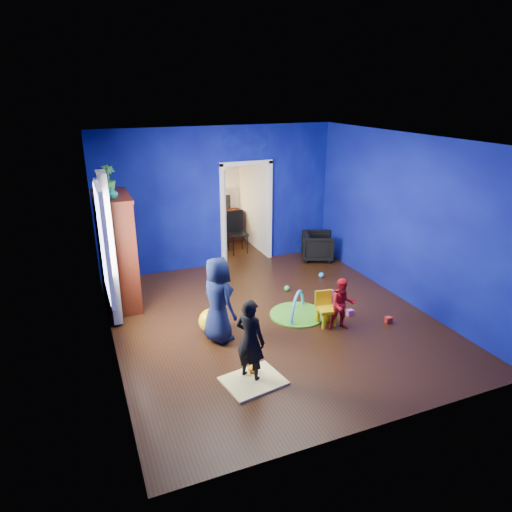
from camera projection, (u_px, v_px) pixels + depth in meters
name	position (u px, v px, depth m)	size (l,w,h in m)	color
floor	(272.00, 320.00, 7.52)	(5.00, 5.50, 0.01)	black
ceiling	(275.00, 139.00, 6.51)	(5.00, 5.50, 0.01)	white
wall_back	(219.00, 198.00, 9.40)	(5.00, 0.02, 2.90)	#090968
wall_front	(385.00, 313.00, 4.62)	(5.00, 0.02, 2.90)	#090968
wall_left	(104.00, 257.00, 6.13)	(0.02, 5.50, 2.90)	#090968
wall_right	(405.00, 219.00, 7.90)	(0.02, 5.50, 2.90)	#090968
alcove	(232.00, 196.00, 10.44)	(1.00, 1.75, 2.50)	silver
armchair	(318.00, 246.00, 10.05)	(0.65, 0.67, 0.61)	black
child_black	(250.00, 340.00, 5.82)	(0.41, 0.27, 1.13)	black
child_navy	(218.00, 300.00, 6.71)	(0.64, 0.42, 1.32)	black
toddler_red	(342.00, 304.00, 7.10)	(0.41, 0.32, 0.85)	red
vase	(112.00, 193.00, 7.11)	(0.18, 0.18, 0.19)	#0B575C
potted_plant	(108.00, 179.00, 7.51)	(0.25, 0.25, 0.44)	#308536
tv_armoire	(117.00, 251.00, 7.74)	(0.58, 1.14, 1.96)	#401A0A
crt_tv	(119.00, 249.00, 7.74)	(0.46, 0.70, 0.54)	silver
yellow_blanket	(253.00, 381.00, 5.92)	(0.75, 0.60, 0.03)	#F2E07A
hopper_ball	(211.00, 321.00, 7.07)	(0.39, 0.39, 0.39)	yellow
kid_chair	(327.00, 310.00, 7.28)	(0.28, 0.28, 0.50)	yellow
play_mat	(297.00, 314.00, 7.66)	(0.92, 0.92, 0.02)	green
toy_arch	(297.00, 314.00, 7.66)	(0.82, 0.82, 0.05)	#3F8CD8
window_left	(102.00, 243.00, 6.40)	(0.03, 0.95, 1.55)	white
curtain	(109.00, 250.00, 7.02)	(0.14, 0.42, 2.40)	slate
doorway	(246.00, 214.00, 9.75)	(1.16, 0.10, 2.10)	white
study_desk	(224.00, 226.00, 11.30)	(0.88, 0.44, 0.75)	#3D140A
desk_monitor	(222.00, 202.00, 11.20)	(0.40, 0.05, 0.32)	black
desk_lamp	(212.00, 204.00, 11.06)	(0.14, 0.14, 0.14)	#FFD88C
folding_chair	(238.00, 233.00, 10.43)	(0.40, 0.40, 0.92)	black
book_shelf	(221.00, 158.00, 10.82)	(0.88, 0.24, 0.04)	white
toy_0	(388.00, 320.00, 7.40)	(0.10, 0.08, 0.10)	red
toy_1	(321.00, 275.00, 9.16)	(0.11, 0.11, 0.11)	#2785DF
toy_2	(252.00, 370.00, 6.08)	(0.10, 0.08, 0.10)	orange
toy_3	(287.00, 288.00, 8.57)	(0.11, 0.11, 0.11)	green
toy_4	(331.00, 293.00, 8.38)	(0.10, 0.08, 0.10)	#DA51CC
toy_5	(350.00, 312.00, 7.65)	(0.10, 0.08, 0.10)	#C449AC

